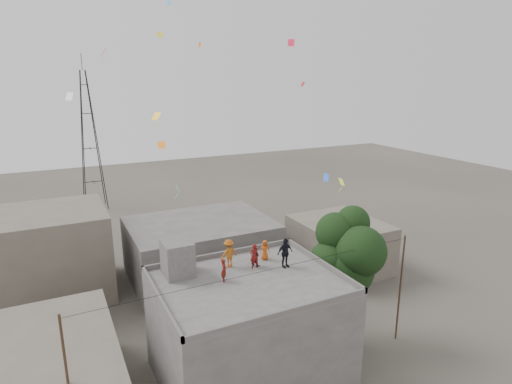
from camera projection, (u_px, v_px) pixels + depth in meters
ground at (249, 376)px, 25.20m from camera, size 140.00×140.00×0.00m
main_building at (248, 330)px, 24.42m from camera, size 10.00×8.00×6.10m
parapet at (248, 279)px, 23.59m from camera, size 10.00×8.00×0.30m
stair_head_box at (178, 258)px, 24.25m from camera, size 1.60×1.80×2.00m
neighbor_west at (36, 383)px, 21.70m from camera, size 8.00×10.00×4.00m
neighbor_north at (201, 249)px, 37.54m from camera, size 12.00×9.00×5.00m
neighbor_northwest at (48, 254)px, 33.87m from camera, size 9.00×8.00×7.00m
neighbor_east at (339, 244)px, 39.30m from camera, size 7.00×8.00×4.40m
tree at (348, 254)px, 27.31m from camera, size 4.90×4.60×9.10m
utility_line at (266, 327)px, 23.35m from camera, size 20.12×0.62×7.40m
transmission_tower at (90, 141)px, 55.79m from camera, size 2.97×2.97×20.01m
person_red_adult at (254, 256)px, 25.18m from camera, size 0.56×0.38×1.50m
person_orange_child at (265, 250)px, 26.37m from camera, size 0.70×0.55×1.25m
person_dark_child at (255, 257)px, 25.50m from camera, size 0.70×0.70×1.15m
person_dark_adult at (285, 253)px, 25.25m from camera, size 1.10×0.55×1.80m
person_orange_adult at (229, 253)px, 25.31m from camera, size 1.19×0.80×1.71m
person_red_child at (224, 270)px, 23.50m from camera, size 0.48×0.57×1.33m
kites at (218, 109)px, 26.99m from camera, size 17.26×18.38×12.92m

